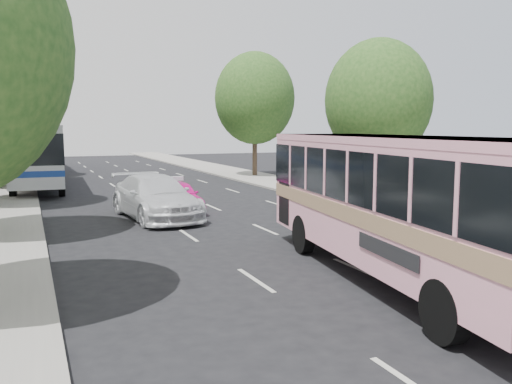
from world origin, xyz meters
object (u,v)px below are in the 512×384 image
pink_bus (400,192)px  pink_taxi (177,196)px  tour_coach_front (38,151)px  white_pickup (156,197)px  tour_coach_rear (34,142)px

pink_bus → pink_taxi: size_ratio=2.75×
pink_bus → tour_coach_front: 26.09m
white_pickup → tour_coach_rear: size_ratio=0.45×
pink_taxi → tour_coach_rear: 28.83m
white_pickup → tour_coach_front: (-4.16, 13.62, 1.43)m
pink_bus → tour_coach_rear: (-7.60, 40.91, 0.23)m
pink_taxi → tour_coach_front: (-5.41, 12.30, 1.61)m
pink_bus → tour_coach_front: (-7.60, 24.95, 0.12)m
white_pickup → tour_coach_front: size_ratio=0.47×
tour_coach_front → tour_coach_rear: tour_coach_rear is taller
white_pickup → tour_coach_rear: tour_coach_rear is taller
pink_bus → white_pickup: pink_bus is taller
tour_coach_front → tour_coach_rear: size_ratio=0.96×
pink_bus → tour_coach_rear: tour_coach_rear is taller
pink_taxi → tour_coach_front: 13.53m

